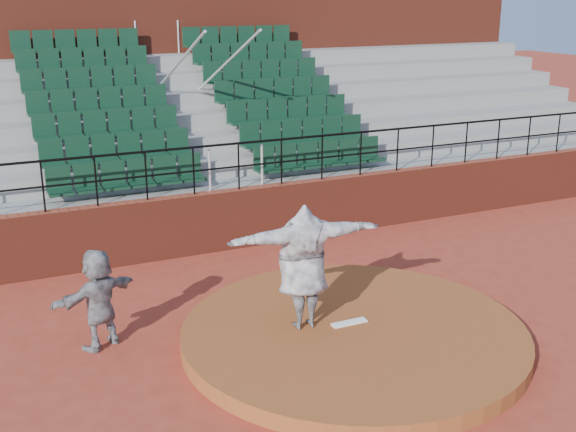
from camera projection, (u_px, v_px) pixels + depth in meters
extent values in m
plane|color=maroon|center=(353.00, 341.00, 11.56)|extent=(90.00, 90.00, 0.00)
cylinder|color=brown|center=(354.00, 334.00, 11.52)|extent=(5.50, 5.50, 0.25)
cube|color=white|center=(349.00, 323.00, 11.61)|extent=(0.60, 0.15, 0.03)
cube|color=maroon|center=(240.00, 218.00, 15.69)|extent=(24.00, 0.30, 1.30)
cylinder|color=black|center=(238.00, 143.00, 15.20)|extent=(24.00, 0.05, 0.05)
cylinder|color=black|center=(239.00, 166.00, 15.35)|extent=(24.00, 0.04, 0.04)
cylinder|color=black|center=(43.00, 187.00, 13.75)|extent=(0.04, 0.04, 1.00)
cylinder|color=black|center=(96.00, 181.00, 14.15)|extent=(0.04, 0.04, 1.00)
cylinder|color=black|center=(146.00, 176.00, 14.55)|extent=(0.04, 0.04, 1.00)
cylinder|color=black|center=(194.00, 171.00, 14.95)|extent=(0.04, 0.04, 1.00)
cylinder|color=black|center=(239.00, 166.00, 15.35)|extent=(0.04, 0.04, 1.00)
cylinder|color=black|center=(281.00, 162.00, 15.75)|extent=(0.04, 0.04, 1.00)
cylinder|color=black|center=(322.00, 158.00, 16.15)|extent=(0.04, 0.04, 1.00)
cylinder|color=black|center=(361.00, 154.00, 16.55)|extent=(0.04, 0.04, 1.00)
cylinder|color=black|center=(398.00, 150.00, 16.96)|extent=(0.04, 0.04, 1.00)
cylinder|color=black|center=(433.00, 146.00, 17.36)|extent=(0.04, 0.04, 1.00)
cylinder|color=black|center=(466.00, 143.00, 17.76)|extent=(0.04, 0.04, 1.00)
cylinder|color=black|center=(498.00, 139.00, 18.16)|extent=(0.04, 0.04, 1.00)
cylinder|color=black|center=(529.00, 136.00, 18.56)|extent=(0.04, 0.04, 1.00)
cylinder|color=black|center=(558.00, 133.00, 18.96)|extent=(0.04, 0.04, 1.00)
cube|color=gray|center=(231.00, 211.00, 16.19)|extent=(24.00, 0.85, 1.30)
cube|color=#10321F|center=(128.00, 178.00, 15.00)|extent=(3.30, 0.48, 0.72)
cube|color=#10321F|center=(320.00, 158.00, 16.80)|extent=(3.30, 0.48, 0.72)
cube|color=gray|center=(218.00, 193.00, 16.87)|extent=(24.00, 0.85, 1.70)
cube|color=#10321F|center=(118.00, 151.00, 15.61)|extent=(3.30, 0.48, 0.72)
cube|color=#10321F|center=(304.00, 134.00, 17.42)|extent=(3.30, 0.48, 0.72)
cube|color=gray|center=(206.00, 177.00, 17.54)|extent=(24.00, 0.85, 2.10)
cube|color=#10321F|center=(108.00, 126.00, 16.23)|extent=(3.30, 0.48, 0.72)
cube|color=#10321F|center=(289.00, 113.00, 18.04)|extent=(3.30, 0.48, 0.72)
cube|color=gray|center=(195.00, 162.00, 18.22)|extent=(24.00, 0.85, 2.50)
cube|color=#10321F|center=(100.00, 103.00, 16.85)|extent=(3.30, 0.48, 0.72)
cube|color=#10321F|center=(275.00, 93.00, 18.65)|extent=(3.30, 0.48, 0.72)
cube|color=gray|center=(184.00, 147.00, 18.90)|extent=(24.00, 0.85, 2.90)
cube|color=#10321F|center=(91.00, 82.00, 17.46)|extent=(3.30, 0.48, 0.72)
cube|color=#10321F|center=(262.00, 74.00, 19.27)|extent=(3.30, 0.48, 0.72)
cube|color=gray|center=(175.00, 134.00, 19.57)|extent=(24.00, 0.85, 3.30)
cube|color=#10321F|center=(84.00, 62.00, 18.08)|extent=(3.30, 0.48, 0.72)
cube|color=#10321F|center=(250.00, 56.00, 19.89)|extent=(3.30, 0.48, 0.72)
cube|color=gray|center=(166.00, 122.00, 20.25)|extent=(24.00, 0.85, 3.70)
cube|color=#10321F|center=(77.00, 44.00, 18.70)|extent=(3.30, 0.48, 0.72)
cube|color=#10321F|center=(239.00, 39.00, 20.50)|extent=(3.30, 0.48, 0.72)
cylinder|color=silver|center=(167.00, 77.00, 17.34)|extent=(0.06, 5.97, 2.46)
cylinder|color=silver|center=(214.00, 74.00, 17.82)|extent=(0.06, 5.97, 2.46)
cube|color=maroon|center=(145.00, 55.00, 21.41)|extent=(24.00, 3.00, 7.10)
imported|color=black|center=(303.00, 266.00, 11.25)|extent=(2.53, 0.87, 2.02)
imported|color=black|center=(99.00, 299.00, 11.18)|extent=(1.56, 1.08, 1.62)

